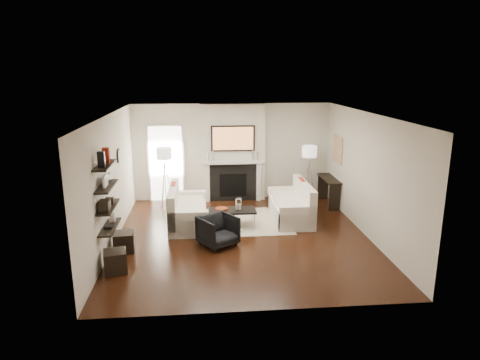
{
  "coord_description": "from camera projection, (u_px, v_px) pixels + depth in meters",
  "views": [
    {
      "loc": [
        -0.86,
        -8.8,
        3.58
      ],
      "look_at": [
        0.0,
        0.6,
        1.15
      ],
      "focal_mm": 32.0,
      "sensor_mm": 36.0,
      "label": 1
    }
  ],
  "objects": [
    {
      "name": "clock_face",
      "position": [
        120.0,
        156.0,
        9.66
      ],
      "size": [
        0.01,
        0.29,
        0.29
      ],
      "primitive_type": "cylinder",
      "rotation": [
        0.0,
        1.57,
        0.0
      ],
      "color": "white",
      "rests_on": "clock_rim"
    },
    {
      "name": "decor_box_tall",
      "position": [
        112.0,
        217.0,
        8.32
      ],
      "size": [
        0.1,
        0.1,
        0.18
      ],
      "primitive_type": "cube",
      "color": "white",
      "rests_on": "shelf_bottom"
    },
    {
      "name": "firebox",
      "position": [
        233.0,
        185.0,
        11.98
      ],
      "size": [
        0.75,
        0.02,
        0.65
      ],
      "primitive_type": "cube",
      "color": "black",
      "rests_on": "floor"
    },
    {
      "name": "lamp_left_leg_b",
      "position": [
        164.0,
        184.0,
        11.58
      ],
      "size": [
        0.14,
        0.22,
        1.23
      ],
      "primitive_type": "cylinder",
      "rotation": [
        0.18,
        0.0,
        0.52
      ],
      "color": "silver",
      "rests_on": "floor"
    },
    {
      "name": "shelf_top",
      "position": [
        105.0,
        165.0,
        7.78
      ],
      "size": [
        0.25,
        1.0,
        0.04
      ],
      "primitive_type": "cube",
      "color": "black",
      "rests_on": "wall_left"
    },
    {
      "name": "fireplace_surround",
      "position": [
        233.0,
        183.0,
        11.96
      ],
      "size": [
        1.3,
        0.02,
        1.04
      ],
      "primitive_type": "cube",
      "color": "black",
      "rests_on": "floor"
    },
    {
      "name": "hallway_panel",
      "position": [
        166.0,
        164.0,
        11.9
      ],
      "size": [
        0.9,
        0.02,
        2.1
      ],
      "primitive_type": "cube",
      "color": "white",
      "rests_on": "floor"
    },
    {
      "name": "coffee_leg_sw",
      "position": [
        211.0,
        217.0,
        10.2
      ],
      "size": [
        0.02,
        0.02,
        0.38
      ],
      "primitive_type": "cylinder",
      "color": "silver",
      "rests_on": "floor"
    },
    {
      "name": "coffee_leg_se",
      "position": [
        252.0,
        215.0,
        10.28
      ],
      "size": [
        0.02,
        0.02,
        0.38
      ],
      "primitive_type": "cylinder",
      "color": "silver",
      "rests_on": "floor"
    },
    {
      "name": "clock_rim",
      "position": [
        119.0,
        156.0,
        9.65
      ],
      "size": [
        0.04,
        0.34,
        0.34
      ],
      "primitive_type": "cylinder",
      "rotation": [
        0.0,
        1.57,
        0.0
      ],
      "color": "black",
      "rests_on": "wall_left"
    },
    {
      "name": "shelf_upper",
      "position": [
        107.0,
        186.0,
        7.88
      ],
      "size": [
        0.25,
        1.0,
        0.04
      ],
      "primitive_type": "cube",
      "color": "black",
      "rests_on": "wall_left"
    },
    {
      "name": "wall_art",
      "position": [
        338.0,
        149.0,
        11.28
      ],
      "size": [
        0.03,
        0.7,
        0.7
      ],
      "primitive_type": "cube",
      "color": "tan",
      "rests_on": "wall_right"
    },
    {
      "name": "coffee_leg_ne",
      "position": [
        254.0,
        222.0,
        9.86
      ],
      "size": [
        0.02,
        0.02,
        0.38
      ],
      "primitive_type": "cylinder",
      "color": "silver",
      "rests_on": "floor"
    },
    {
      "name": "console_leg_s",
      "position": [
        323.0,
        187.0,
        12.19
      ],
      "size": [
        0.3,
        0.04,
        0.71
      ],
      "primitive_type": "cube",
      "color": "black",
      "rests_on": "floor"
    },
    {
      "name": "decor_wine_rack",
      "position": [
        105.0,
        206.0,
        7.67
      ],
      "size": [
        0.18,
        0.25,
        0.2
      ],
      "primitive_type": "cube",
      "color": "black",
      "rests_on": "shelf_lower"
    },
    {
      "name": "loveseat_left_base",
      "position": [
        188.0,
        216.0,
        10.17
      ],
      "size": [
        0.85,
        1.8,
        0.42
      ],
      "primitive_type": "cube",
      "color": "white",
      "rests_on": "floor"
    },
    {
      "name": "loveseat_right_arm_s",
      "position": [
        284.0,
        198.0,
        11.3
      ],
      "size": [
        0.85,
        0.18,
        0.6
      ],
      "primitive_type": "cube",
      "color": "white",
      "rests_on": "floor"
    },
    {
      "name": "hurricane_glass",
      "position": [
        239.0,
        204.0,
        9.95
      ],
      "size": [
        0.14,
        0.14,
        0.25
      ],
      "primitive_type": "cylinder",
      "color": "white",
      "rests_on": "coffee_table"
    },
    {
      "name": "coffee_table",
      "position": [
        232.0,
        211.0,
        9.98
      ],
      "size": [
        1.1,
        0.55,
        0.04
      ],
      "primitive_type": "cube",
      "color": "black",
      "rests_on": "floor"
    },
    {
      "name": "lamp_right_leg_a",
      "position": [
        312.0,
        182.0,
        11.78
      ],
      "size": [
        0.25,
        0.02,
        1.23
      ],
      "primitive_type": "cylinder",
      "rotation": [
        0.18,
        0.0,
        4.71
      ],
      "color": "silver",
      "rests_on": "floor"
    },
    {
      "name": "pillow_left_orange",
      "position": [
        174.0,
        192.0,
        10.3
      ],
      "size": [
        0.1,
        0.42,
        0.42
      ],
      "primitive_type": "cube",
      "color": "maroon",
      "rests_on": "loveseat_left_cushion"
    },
    {
      "name": "lamp_left_leg_a",
      "position": [
        170.0,
        184.0,
        11.5
      ],
      "size": [
        0.25,
        0.02,
        1.23
      ],
      "primitive_type": "cylinder",
      "rotation": [
        0.18,
        0.0,
        4.71
      ],
      "color": "silver",
      "rests_on": "floor"
    },
    {
      "name": "lamp_right_post",
      "position": [
        308.0,
        182.0,
        11.77
      ],
      "size": [
        0.02,
        0.02,
        1.2
      ],
      "primitive_type": "cylinder",
      "color": "silver",
      "rests_on": "floor"
    },
    {
      "name": "chimney_breast",
      "position": [
        233.0,
        153.0,
        11.89
      ],
      "size": [
        1.8,
        0.25,
        2.7
      ],
      "primitive_type": "cube",
      "color": "silver",
      "rests_on": "floor"
    },
    {
      "name": "loveseat_left_cushion",
      "position": [
        190.0,
        206.0,
        10.11
      ],
      "size": [
        0.63,
        1.44,
        0.1
      ],
      "primitive_type": "cube",
      "color": "white",
      "rests_on": "loveseat_left_base"
    },
    {
      "name": "candlestick_l_short",
      "position": [
        208.0,
        157.0,
        11.68
      ],
      "size": [
        0.04,
        0.04,
        0.24
      ],
      "primitive_type": "cylinder",
      "color": "silver",
      "rests_on": "mantel_shelf"
    },
    {
      "name": "rug",
      "position": [
        236.0,
        221.0,
        10.41
      ],
      "size": [
        2.6,
        2.0,
        0.01
      ],
      "primitive_type": "cube",
      "color": "#BCAD9A",
      "rests_on": "floor"
    },
    {
      "name": "tv_screen",
      "position": [
        233.0,
        139.0,
        11.6
      ],
      "size": [
        1.1,
        0.0,
        0.62
      ],
      "primitive_type": "cube",
      "color": "#BF723F",
      "rests_on": "tv_body"
    },
    {
      "name": "lamp_left_leg_c",
      "position": [
        163.0,
        185.0,
        11.4
      ],
      "size": [
        0.14,
        0.22,
        1.23
      ],
      "primitive_type": "cylinder",
      "rotation": [
        0.18,
        0.0,
        2.62
      ],
      "color": "silver",
      "rests_on": "floor"
    },
    {
      "name": "loveseat_left_arm_n",
      "position": [
        187.0,
        224.0,
        9.37
      ],
      "size": [
        0.85,
        0.18,
        0.6
      ],
      "primitive_type": "cube",
      "color": "white",
      "rests_on": "floor"
    },
    {
      "name": "console_top",
      "position": [
        329.0,
        179.0,
        11.57
      ],
      "size": [
        0.35,
        1.2,
        0.04
      ],
      "primitive_type": "cube",
      "color": "black",
      "rests_on": "floor"
    },
    {
      "name": "loveseat_right_arm_n",
      "position": [
        298.0,
        219.0,
        9.73
      ],
      "size": [
        0.85,
        0.18,
        0.6
      ],
      "primitive_type": "cube",
      "color": "white",
      "rests_on": "floor"
    },
    {
      "name": "tv_body",
      "position": [
        233.0,
        138.0,
        11.63
      ],
      "size": [
        1.2,
        0.06,
        0.7
      ],
      "primitive_type": "cube",
      "color": "black",
      "rests_on": "chimney_breast"
    },
    {
      "name": "loveseat_right_base",
      "position": [
        290.0,
        211.0,
        10.54
      ],
      "size": [
        0.85,
        1.8,
        0.42
      ],
      "primitive_type": "cube",
      "color": "white",
      "rests_on": "floor"
    },
    {
      "name": "pillow_right_orange",
      "position": [
        301.0,
        187.0,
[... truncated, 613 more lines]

